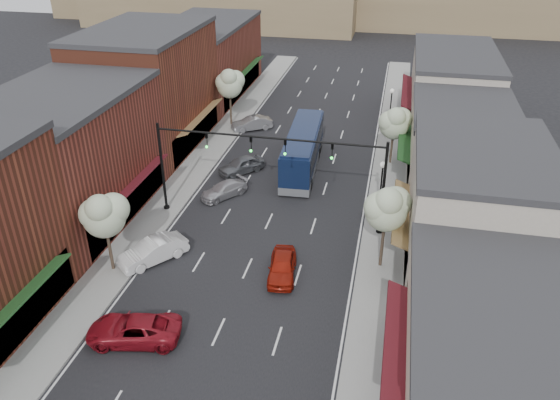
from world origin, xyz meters
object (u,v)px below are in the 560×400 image
Objects in this scene: coach_bus at (303,149)px; parked_car_c at (224,190)px; tree_right_far at (395,122)px; tree_left_near at (104,214)px; tree_left_far at (230,83)px; lamp_post_near at (382,180)px; signal_mast_left at (192,157)px; parked_car_d at (241,165)px; parked_car_a at (134,330)px; tree_right_near at (387,207)px; signal_mast_right at (349,172)px; parked_car_b at (153,251)px; lamp_post_far at (391,103)px; red_hatchback at (282,266)px; parked_car_e at (252,123)px.

coach_bus is 8.39m from parked_car_c.
parked_car_c is at bearing -144.82° from tree_right_far.
tree_left_near is 0.93× the size of tree_left_far.
tree_left_near is 1.28× the size of lamp_post_near.
signal_mast_left is 8.56m from parked_car_d.
signal_mast_left reaches higher than tree_left_near.
tree_left_near is at bearing -154.23° from parked_car_a.
coach_bus is (9.05, 17.53, -2.40)m from tree_left_near.
parked_car_a is 20.99m from parked_car_d.
parked_car_c is (1.25, 2.98, -4.04)m from signal_mast_left.
tree_right_near reaches higher than tree_left_near.
signal_mast_right is 1.80× the size of parked_car_b.
parked_car_b is (-14.00, -26.46, -2.25)m from lamp_post_far.
tree_left_far is at bearing 141.59° from parked_car_c.
coach_bus is 15.83m from red_hatchback.
parked_car_c is 0.97× the size of parked_car_e.
lamp_post_far is at bearing 56.14° from signal_mast_left.
signal_mast_right is 2.05× the size of parked_car_c.
signal_mast_left is at bearing 71.90° from tree_left_near.
parked_car_b reaches higher than red_hatchback.
tree_left_near is 32.35m from lamp_post_far.
parked_car_a is 1.25× the size of parked_car_c.
parked_car_b is 1.10× the size of parked_car_d.
tree_right_near is 1.19× the size of parked_car_a.
parked_car_d reaches higher than parked_car_e.
signal_mast_right is at bearing -52.29° from tree_left_far.
parked_car_e is at bearing 132.67° from lamp_post_near.
tree_right_far is 0.95× the size of tree_left_near.
tree_right_near is 16.01m from tree_right_far.
tree_left_far is at bearing 136.11° from lamp_post_near.
lamp_post_near reaches higher than parked_car_d.
signal_mast_right reaches higher than lamp_post_near.
red_hatchback is at bearing -13.46° from parked_car_e.
lamp_post_near is 10.57m from red_hatchback.
signal_mast_right reaches higher than parked_car_a.
tree_left_near is 1.37× the size of parked_car_d.
signal_mast_right and signal_mast_left have the same top height.
tree_right_far is at bearing 64.44° from red_hatchback.
red_hatchback reaches higher than parked_car_a.
lamp_post_far is 12.70m from coach_bus.
coach_bus is at bearing 88.30° from red_hatchback.
signal_mast_left is at bearing 134.60° from red_hatchback.
parked_car_b is 14.09m from parked_car_d.
tree_right_far is at bearing 89.63° from parked_car_b.
red_hatchback is at bearing 9.70° from tree_left_near.
tree_right_near is (13.97, -4.05, -0.17)m from signal_mast_left.
tree_right_far is 1.33× the size of red_hatchback.
parked_car_a is at bearing -126.85° from lamp_post_near.
tree_right_far is 1.22× the size of lamp_post_near.
tree_right_far is at bearing 50.31° from tree_left_near.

